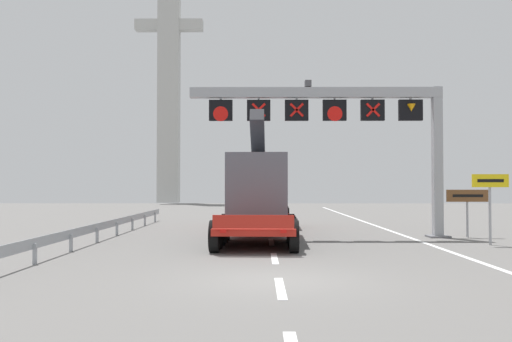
% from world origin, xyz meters
% --- Properties ---
extents(ground, '(112.00, 112.00, 0.00)m').
position_xyz_m(ground, '(0.00, 0.00, 0.00)').
color(ground, slate).
extents(lane_markings, '(0.20, 56.94, 0.01)m').
position_xyz_m(lane_markings, '(0.13, 21.17, 0.01)').
color(lane_markings, silver).
rests_on(lane_markings, ground).
extents(edge_line_right, '(0.20, 63.00, 0.01)m').
position_xyz_m(edge_line_right, '(6.20, 12.00, 0.01)').
color(edge_line_right, silver).
rests_on(edge_line_right, ground).
extents(overhead_lane_gantry, '(11.38, 0.90, 6.93)m').
position_xyz_m(overhead_lane_gantry, '(3.44, 10.92, 5.38)').
color(overhead_lane_gantry, '#9EA0A5').
rests_on(overhead_lane_gantry, ground).
extents(heavy_haul_truck_red, '(3.34, 14.12, 5.30)m').
position_xyz_m(heavy_haul_truck_red, '(-0.32, 12.74, 1.99)').
color(heavy_haul_truck_red, red).
rests_on(heavy_haul_truck_red, ground).
extents(exit_sign_yellow, '(1.40, 0.15, 2.71)m').
position_xyz_m(exit_sign_yellow, '(8.50, 7.78, 2.04)').
color(exit_sign_yellow, '#9EA0A5').
rests_on(exit_sign_yellow, ground).
extents(tourist_info_sign_brown, '(1.86, 0.15, 2.09)m').
position_xyz_m(tourist_info_sign_brown, '(8.80, 10.88, 1.63)').
color(tourist_info_sign_brown, '#9EA0A5').
rests_on(tourist_info_sign_brown, ground).
extents(guardrail_left, '(0.13, 24.24, 0.76)m').
position_xyz_m(guardrail_left, '(-6.88, 10.12, 0.56)').
color(guardrail_left, '#999EA3').
rests_on(guardrail_left, ground).
extents(bridge_pylon_distant, '(9.00, 2.00, 38.12)m').
position_xyz_m(bridge_pylon_distant, '(-12.46, 59.31, 19.46)').
color(bridge_pylon_distant, '#B7B7B2').
rests_on(bridge_pylon_distant, ground).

